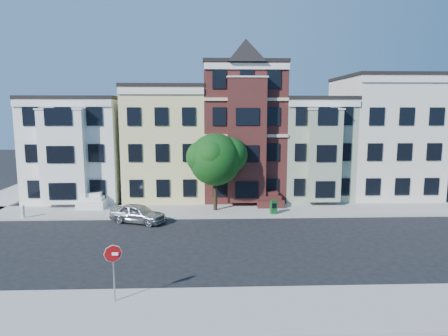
{
  "coord_description": "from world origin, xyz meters",
  "views": [
    {
      "loc": [
        -3.07,
        -23.17,
        8.16
      ],
      "look_at": [
        -2.08,
        3.8,
        4.2
      ],
      "focal_mm": 32.0,
      "sensor_mm": 36.0,
      "label": 1
    }
  ],
  "objects_px": {
    "fire_hydrant": "(23,213)",
    "parked_car": "(138,213)",
    "street_tree": "(215,163)",
    "newspaper_box": "(274,207)",
    "stop_sign": "(114,270)"
  },
  "relations": [
    {
      "from": "street_tree",
      "to": "stop_sign",
      "type": "xyz_separation_m",
      "value": [
        -4.48,
        -15.29,
        -2.42
      ]
    },
    {
      "from": "parked_car",
      "to": "newspaper_box",
      "type": "bearing_deg",
      "value": -59.55
    },
    {
      "from": "newspaper_box",
      "to": "fire_hydrant",
      "type": "xyz_separation_m",
      "value": [
        -18.89,
        -0.53,
        -0.13
      ]
    },
    {
      "from": "fire_hydrant",
      "to": "stop_sign",
      "type": "distance_m",
      "value": 16.73
    },
    {
      "from": "newspaper_box",
      "to": "stop_sign",
      "type": "relative_size",
      "value": 0.38
    },
    {
      "from": "newspaper_box",
      "to": "stop_sign",
      "type": "height_order",
      "value": "stop_sign"
    },
    {
      "from": "fire_hydrant",
      "to": "parked_car",
      "type": "bearing_deg",
      "value": -7.2
    },
    {
      "from": "street_tree",
      "to": "parked_car",
      "type": "distance_m",
      "value": 7.17
    },
    {
      "from": "parked_car",
      "to": "fire_hydrant",
      "type": "xyz_separation_m",
      "value": [
        -8.71,
        1.1,
        -0.15
      ]
    },
    {
      "from": "street_tree",
      "to": "newspaper_box",
      "type": "bearing_deg",
      "value": -16.16
    },
    {
      "from": "fire_hydrant",
      "to": "stop_sign",
      "type": "xyz_separation_m",
      "value": [
        9.9,
        -13.45,
        1.0
      ]
    },
    {
      "from": "street_tree",
      "to": "fire_hydrant",
      "type": "relative_size",
      "value": 9.78
    },
    {
      "from": "street_tree",
      "to": "newspaper_box",
      "type": "xyz_separation_m",
      "value": [
        4.51,
        -1.31,
        -3.29
      ]
    },
    {
      "from": "street_tree",
      "to": "parked_car",
      "type": "bearing_deg",
      "value": -152.64
    },
    {
      "from": "street_tree",
      "to": "fire_hydrant",
      "type": "height_order",
      "value": "street_tree"
    }
  ]
}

